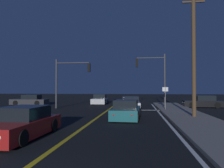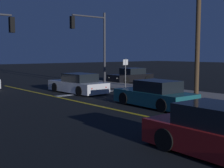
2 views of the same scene
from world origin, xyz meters
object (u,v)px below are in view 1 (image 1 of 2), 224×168
at_px(car_mid_block_white, 130,104).
at_px(car_following_oncoming_charcoal, 30,101).
at_px(car_distant_tail_silver, 100,100).
at_px(car_parked_curb_black, 203,102).
at_px(car_lead_oncoming_teal, 126,111).
at_px(utility_pole_right, 194,47).
at_px(traffic_signal_far_left, 69,75).
at_px(car_far_approaching_red, 22,124).
at_px(street_sign_corner, 165,95).
at_px(traffic_signal_near_right, 154,73).

bearing_deg(car_mid_block_white, car_following_oncoming_charcoal, 161.05).
bearing_deg(car_distant_tail_silver, car_parked_curb_black, 160.70).
distance_m(car_lead_oncoming_teal, utility_pole_right, 6.67).
distance_m(car_mid_block_white, traffic_signal_far_left, 7.26).
bearing_deg(car_following_oncoming_charcoal, car_far_approaching_red, -154.31).
distance_m(utility_pole_right, street_sign_corner, 6.37).
relative_size(car_far_approaching_red, car_following_oncoming_charcoal, 1.00).
bearing_deg(car_lead_oncoming_teal, car_following_oncoming_charcoal, 142.36).
height_order(traffic_signal_near_right, traffic_signal_far_left, traffic_signal_near_right).
distance_m(car_lead_oncoming_teal, traffic_signal_near_right, 9.67).
xyz_separation_m(car_parked_curb_black, utility_pole_right, (-3.32, -9.43, 4.55)).
height_order(car_far_approaching_red, traffic_signal_near_right, traffic_signal_near_right).
height_order(car_far_approaching_red, car_parked_curb_black, same).
relative_size(car_mid_block_white, car_distant_tail_silver, 1.10).
xyz_separation_m(car_lead_oncoming_teal, utility_pole_right, (4.81, 0.82, 4.55)).
bearing_deg(car_far_approaching_red, car_lead_oncoming_teal, -122.83).
bearing_deg(traffic_signal_far_left, traffic_signal_near_right, 8.67).
xyz_separation_m(car_mid_block_white, street_sign_corner, (3.37, -1.14, 0.98)).
relative_size(car_mid_block_white, car_following_oncoming_charcoal, 1.03).
height_order(car_lead_oncoming_teal, traffic_signal_near_right, traffic_signal_near_right).
bearing_deg(utility_pole_right, car_following_oncoming_charcoal, 150.19).
distance_m(car_following_oncoming_charcoal, car_parked_curb_black, 21.07).
bearing_deg(car_following_oncoming_charcoal, street_sign_corner, -108.29).
relative_size(car_distant_tail_silver, street_sign_corner, 1.86).
xyz_separation_m(car_following_oncoming_charcoal, traffic_signal_far_left, (6.35, -3.68, 2.97)).
relative_size(car_parked_curb_black, traffic_signal_far_left, 0.81).
distance_m(car_following_oncoming_charcoal, utility_pole_right, 20.94).
height_order(car_far_approaching_red, utility_pole_right, utility_pole_right).
distance_m(car_distant_tail_silver, traffic_signal_far_left, 7.83).
bearing_deg(car_far_approaching_red, car_mid_block_white, -106.62).
bearing_deg(car_distant_tail_silver, traffic_signal_near_right, 140.09).
height_order(car_mid_block_white, car_far_approaching_red, same).
relative_size(utility_pole_right, street_sign_corner, 4.24).
relative_size(car_far_approaching_red, street_sign_corner, 1.99).
relative_size(car_following_oncoming_charcoal, traffic_signal_near_right, 0.78).
bearing_deg(car_lead_oncoming_teal, street_sign_corner, 62.71).
relative_size(traffic_signal_near_right, street_sign_corner, 2.55).
xyz_separation_m(car_parked_curb_black, street_sign_corner, (-4.72, -4.34, 0.98)).
xyz_separation_m(car_lead_oncoming_teal, car_following_oncoming_charcoal, (-12.93, 10.98, 0.00)).
xyz_separation_m(car_distant_tail_silver, street_sign_corner, (7.83, -8.32, 0.98)).
distance_m(car_mid_block_white, car_following_oncoming_charcoal, 13.55).
bearing_deg(car_distant_tail_silver, traffic_signal_far_left, 70.97).
height_order(car_mid_block_white, traffic_signal_near_right, traffic_signal_near_right).
distance_m(traffic_signal_far_left, utility_pole_right, 13.20).
xyz_separation_m(car_lead_oncoming_teal, car_mid_block_white, (0.04, 7.05, 0.00)).
distance_m(car_mid_block_white, car_parked_curb_black, 8.70).
bearing_deg(traffic_signal_far_left, car_parked_curb_black, 11.32).
height_order(traffic_signal_near_right, street_sign_corner, traffic_signal_near_right).
height_order(car_mid_block_white, utility_pole_right, utility_pole_right).
xyz_separation_m(car_parked_curb_black, traffic_signal_far_left, (-14.71, -2.94, 2.97)).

